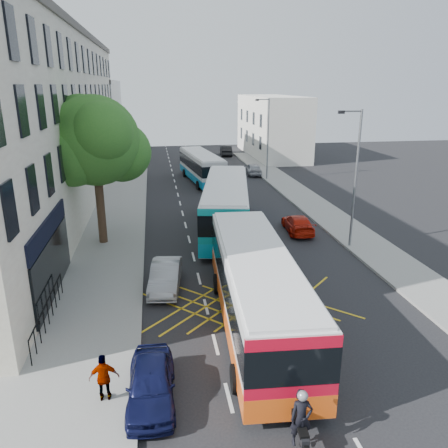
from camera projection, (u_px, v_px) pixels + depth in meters
name	position (u px, v px, depth m)	size (l,w,h in m)	color
ground	(325.00, 387.00, 14.28)	(120.00, 120.00, 0.00)	black
pavement_left	(104.00, 243.00, 27.07)	(5.00, 70.00, 0.15)	gray
pavement_right	(347.00, 230.00, 29.50)	(3.00, 70.00, 0.15)	gray
terrace_main	(35.00, 122.00, 33.12)	(8.30, 45.00, 13.50)	beige
terrace_far	(89.00, 117.00, 62.34)	(8.00, 20.00, 10.00)	silver
building_right	(272.00, 126.00, 59.86)	(6.00, 18.00, 8.00)	silver
street_tree	(95.00, 142.00, 25.14)	(6.30, 5.70, 8.80)	#382619
lamp_near	(355.00, 172.00, 25.09)	(1.45, 0.15, 8.00)	slate
lamp_far	(267.00, 135.00, 43.90)	(1.45, 0.15, 8.00)	slate
railings	(48.00, 312.00, 17.57)	(0.08, 5.60, 1.14)	black
bus_near	(256.00, 289.00, 17.33)	(3.40, 11.71, 3.25)	silver
bus_mid	(226.00, 205.00, 29.00)	(4.97, 12.33, 3.38)	silver
bus_far	(201.00, 167.00, 44.02)	(3.73, 10.61, 2.92)	silver
motorbike	(301.00, 421.00, 11.67)	(0.64, 2.07, 1.83)	black
parked_car_blue	(151.00, 383.00, 13.51)	(1.47, 3.64, 1.24)	#0E1138
parked_car_silver	(165.00, 276.00, 21.01)	(1.36, 3.89, 1.28)	#93969A
red_hatchback	(298.00, 224.00, 29.14)	(1.62, 3.98, 1.16)	#B71807
distant_car_grey	(197.00, 158.00, 53.83)	(2.45, 5.31, 1.48)	#38393F
distant_car_silver	(253.00, 169.00, 47.68)	(1.53, 3.81, 1.30)	#9A9CA2
distant_car_dark	(226.00, 150.00, 60.76)	(1.45, 4.16, 1.37)	black
pedestrian_far	(104.00, 378.00, 13.29)	(0.91, 0.38, 1.55)	gray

